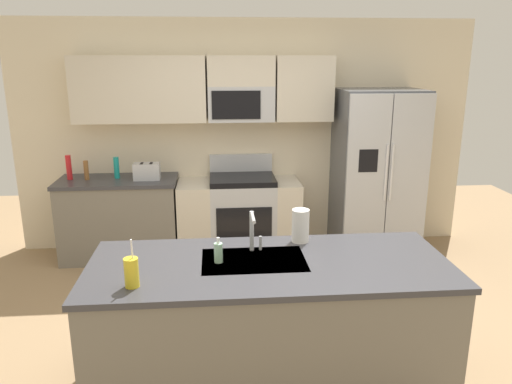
{
  "coord_description": "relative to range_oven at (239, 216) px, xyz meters",
  "views": [
    {
      "loc": [
        -0.36,
        -3.51,
        2.19
      ],
      "look_at": [
        -0.0,
        0.6,
        1.05
      ],
      "focal_mm": 34.53,
      "sensor_mm": 36.0,
      "label": 1
    }
  ],
  "objects": [
    {
      "name": "island_counter",
      "position": [
        0.08,
        -2.38,
        0.01
      ],
      "size": [
        2.35,
        0.96,
        0.9
      ],
      "color": "slate",
      "rests_on": "ground"
    },
    {
      "name": "soap_dispenser",
      "position": [
        -0.25,
        -2.35,
        0.53
      ],
      "size": [
        0.06,
        0.06,
        0.17
      ],
      "color": "#A5D8B2",
      "rests_on": "island_counter"
    },
    {
      "name": "sink_faucet",
      "position": [
        -0.02,
        -2.19,
        0.62
      ],
      "size": [
        0.08,
        0.21,
        0.28
      ],
      "color": "#B7BABF",
      "rests_on": "island_counter"
    },
    {
      "name": "paper_towel_roll",
      "position": [
        0.34,
        -2.02,
        0.58
      ],
      "size": [
        0.12,
        0.12,
        0.24
      ],
      "primitive_type": "cylinder",
      "color": "white",
      "rests_on": "island_counter"
    },
    {
      "name": "bottle_red",
      "position": [
        -1.83,
        0.02,
        0.59
      ],
      "size": [
        0.06,
        0.06,
        0.27
      ],
      "primitive_type": "cylinder",
      "color": "red",
      "rests_on": "back_counter"
    },
    {
      "name": "drink_cup_yellow",
      "position": [
        -0.76,
        -2.66,
        0.55
      ],
      "size": [
        0.08,
        0.08,
        0.3
      ],
      "color": "yellow",
      "rests_on": "island_counter"
    },
    {
      "name": "toaster",
      "position": [
        -1.0,
        -0.05,
        0.55
      ],
      "size": [
        0.28,
        0.16,
        0.18
      ],
      "color": "#B7BABF",
      "rests_on": "back_counter"
    },
    {
      "name": "ground_plane",
      "position": [
        0.09,
        -1.8,
        -0.44
      ],
      "size": [
        9.0,
        9.0,
        0.0
      ],
      "primitive_type": "plane",
      "color": "#997A56",
      "rests_on": "ground"
    },
    {
      "name": "back_counter",
      "position": [
        -1.33,
        -0.0,
        0.01
      ],
      "size": [
        1.28,
        0.63,
        0.9
      ],
      "color": "slate",
      "rests_on": "ground"
    },
    {
      "name": "bottle_teal",
      "position": [
        -1.33,
        0.04,
        0.57
      ],
      "size": [
        0.06,
        0.06,
        0.23
      ],
      "primitive_type": "cylinder",
      "color": "teal",
      "rests_on": "back_counter"
    },
    {
      "name": "pepper_mill",
      "position": [
        -1.65,
        -0.0,
        0.56
      ],
      "size": [
        0.05,
        0.05,
        0.21
      ],
      "primitive_type": "cylinder",
      "color": "brown",
      "rests_on": "back_counter"
    },
    {
      "name": "refrigerator",
      "position": [
        1.55,
        -0.07,
        0.48
      ],
      "size": [
        0.9,
        0.76,
        1.85
      ],
      "color": "#4C4F54",
      "rests_on": "ground"
    },
    {
      "name": "kitchen_wall_unit",
      "position": [
        -0.05,
        0.28,
        1.03
      ],
      "size": [
        5.2,
        0.43,
        2.6
      ],
      "color": "beige",
      "rests_on": "ground"
    },
    {
      "name": "range_oven",
      "position": [
        0.0,
        0.0,
        0.0
      ],
      "size": [
        1.36,
        0.61,
        1.1
      ],
      "color": "#B7BABF",
      "rests_on": "ground"
    }
  ]
}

